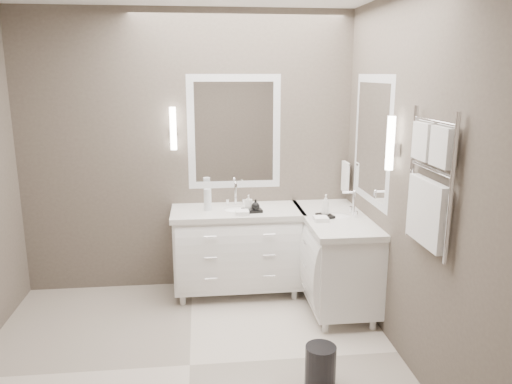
{
  "coord_description": "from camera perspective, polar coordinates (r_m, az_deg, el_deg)",
  "views": [
    {
      "loc": [
        0.12,
        -3.33,
        2.11
      ],
      "look_at": [
        0.57,
        0.7,
        1.14
      ],
      "focal_mm": 35.0,
      "sensor_mm": 36.0,
      "label": 1
    }
  ],
  "objects": [
    {
      "name": "towel_ladder",
      "position": [
        3.34,
        19.13,
        0.29
      ],
      "size": [
        0.06,
        0.58,
        0.9
      ],
      "color": "white",
      "rests_on": "wall_right"
    },
    {
      "name": "soap_bottle_c",
      "position": [
        4.49,
        7.96,
        -1.44
      ],
      "size": [
        0.09,
        0.09,
        0.18
      ],
      "primitive_type": "imported",
      "rotation": [
        0.0,
        0.0,
        -0.42
      ],
      "color": "white",
      "rests_on": "amenity_tray_right"
    },
    {
      "name": "wall_front",
      "position": [
        1.98,
        -9.51,
        -9.3
      ],
      "size": [
        3.2,
        0.01,
        2.7
      ],
      "primitive_type": "cube",
      "color": "#574E45",
      "rests_on": "floor"
    },
    {
      "name": "vanity_right",
      "position": [
        4.69,
        8.96,
        -6.99
      ],
      "size": [
        0.59,
        1.24,
        0.97
      ],
      "color": "white",
      "rests_on": "floor"
    },
    {
      "name": "sconce_right",
      "position": [
        3.85,
        15.1,
        5.28
      ],
      "size": [
        0.06,
        0.06,
        0.4
      ],
      "color": "white",
      "rests_on": "wall_right"
    },
    {
      "name": "amenity_tray_back",
      "position": [
        4.64,
        -0.46,
        -2.11
      ],
      "size": [
        0.19,
        0.15,
        0.03
      ],
      "primitive_type": "cube",
      "rotation": [
        0.0,
        0.0,
        0.13
      ],
      "color": "black",
      "rests_on": "vanity_back"
    },
    {
      "name": "wall_right",
      "position": [
        3.72,
        17.24,
        1.07
      ],
      "size": [
        0.01,
        3.0,
        2.7
      ],
      "primitive_type": "cube",
      "color": "#574E45",
      "rests_on": "floor"
    },
    {
      "name": "floor",
      "position": [
        3.95,
        -7.57,
        -19.08
      ],
      "size": [
        3.2,
        3.0,
        0.01
      ],
      "primitive_type": "cube",
      "color": "silver",
      "rests_on": "ground"
    },
    {
      "name": "soap_bottle_a",
      "position": [
        4.64,
        -0.85,
        -1.13
      ],
      "size": [
        0.08,
        0.08,
        0.13
      ],
      "primitive_type": "imported",
      "rotation": [
        0.0,
        0.0,
        -0.38
      ],
      "color": "white",
      "rests_on": "amenity_tray_back"
    },
    {
      "name": "vanity_back",
      "position": [
        4.85,
        -2.16,
        -6.14
      ],
      "size": [
        1.24,
        0.59,
        0.97
      ],
      "color": "white",
      "rests_on": "floor"
    },
    {
      "name": "soap_bottle_b",
      "position": [
        4.6,
        -0.05,
        -1.45
      ],
      "size": [
        0.09,
        0.09,
        0.1
      ],
      "primitive_type": "imported",
      "rotation": [
        0.0,
        0.0,
        -0.13
      ],
      "color": "black",
      "rests_on": "amenity_tray_back"
    },
    {
      "name": "towel_bar_corner",
      "position": [
        5.0,
        10.17,
        1.78
      ],
      "size": [
        0.03,
        0.22,
        0.3
      ],
      "color": "white",
      "rests_on": "wall_right"
    },
    {
      "name": "water_bottle",
      "position": [
        4.69,
        -5.54,
        -0.88
      ],
      "size": [
        0.09,
        0.09,
        0.2
      ],
      "primitive_type": "cylinder",
      "rotation": [
        0.0,
        0.0,
        -0.35
      ],
      "color": "silver",
      "rests_on": "vanity_back"
    },
    {
      "name": "mirror_back",
      "position": [
        4.86,
        -2.5,
        6.83
      ],
      "size": [
        0.9,
        0.02,
        1.1
      ],
      "color": "white",
      "rests_on": "wall_back"
    },
    {
      "name": "waste_bin",
      "position": [
        3.65,
        7.37,
        -19.15
      ],
      "size": [
        0.22,
        0.22,
        0.3
      ],
      "primitive_type": "cylinder",
      "rotation": [
        0.0,
        0.0,
        -0.03
      ],
      "color": "black",
      "rests_on": "floor"
    },
    {
      "name": "mirror_right",
      "position": [
        4.42,
        13.11,
        5.83
      ],
      "size": [
        0.02,
        0.9,
        1.1
      ],
      "color": "white",
      "rests_on": "wall_right"
    },
    {
      "name": "wall_back",
      "position": [
        4.89,
        -7.77,
        4.4
      ],
      "size": [
        3.2,
        0.01,
        2.7
      ],
      "primitive_type": "cube",
      "color": "#574E45",
      "rests_on": "floor"
    },
    {
      "name": "sconce_back",
      "position": [
        4.79,
        -9.45,
        7.08
      ],
      "size": [
        0.06,
        0.06,
        0.4
      ],
      "color": "white",
      "rests_on": "wall_back"
    },
    {
      "name": "amenity_tray_right",
      "position": [
        4.52,
        7.91,
        -2.72
      ],
      "size": [
        0.16,
        0.18,
        0.02
      ],
      "primitive_type": "cube",
      "rotation": [
        0.0,
        0.0,
        0.27
      ],
      "color": "black",
      "rests_on": "vanity_right"
    }
  ]
}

